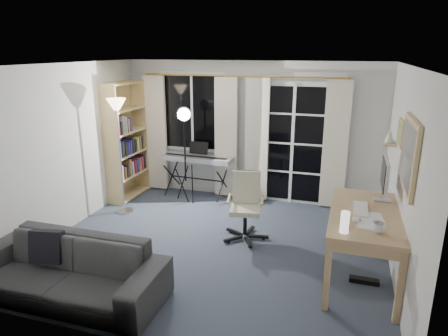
# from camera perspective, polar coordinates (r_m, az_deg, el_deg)

# --- Properties ---
(floor) EXTENTS (4.50, 4.00, 0.02)m
(floor) POSITION_cam_1_polar(r_m,az_deg,el_deg) (5.56, -1.43, -11.15)
(floor) COLOR #313948
(floor) RESTS_ON ground
(window) EXTENTS (1.20, 0.08, 1.40)m
(window) POSITION_cam_1_polar(r_m,az_deg,el_deg) (7.21, -4.48, 7.98)
(window) COLOR white
(window) RESTS_ON floor
(french_door) EXTENTS (1.32, 0.09, 2.11)m
(french_door) POSITION_cam_1_polar(r_m,az_deg,el_deg) (6.86, 9.77, 3.30)
(french_door) COLOR white
(french_door) RESTS_ON floor
(curtains) EXTENTS (3.60, 0.07, 2.13)m
(curtains) POSITION_cam_1_polar(r_m,az_deg,el_deg) (6.92, 2.38, 4.23)
(curtains) COLOR gold
(curtains) RESTS_ON floor
(bookshelf) EXTENTS (0.35, 0.96, 2.06)m
(bookshelf) POSITION_cam_1_polar(r_m,az_deg,el_deg) (7.26, -14.10, 3.36)
(bookshelf) COLOR tan
(bookshelf) RESTS_ON floor
(torchiere_lamp) EXTENTS (0.34, 0.34, 1.86)m
(torchiere_lamp) POSITION_cam_1_polar(r_m,az_deg,el_deg) (6.42, -14.95, 6.36)
(torchiere_lamp) COLOR #B2B2B7
(torchiere_lamp) RESTS_ON floor
(keyboard_piano) EXTENTS (1.31, 0.67, 0.94)m
(keyboard_piano) POSITION_cam_1_polar(r_m,az_deg,el_deg) (7.07, -3.93, 1.26)
(keyboard_piano) COLOR black
(keyboard_piano) RESTS_ON floor
(studio_light) EXTENTS (0.39, 0.39, 1.71)m
(studio_light) POSITION_cam_1_polar(r_m,az_deg,el_deg) (6.67, -5.71, 6.10)
(studio_light) COLOR black
(studio_light) RESTS_ON floor
(office_chair) EXTENTS (0.65, 0.64, 0.94)m
(office_chair) POSITION_cam_1_polar(r_m,az_deg,el_deg) (5.64, 3.15, -4.50)
(office_chair) COLOR black
(office_chair) RESTS_ON floor
(desk) EXTENTS (0.79, 1.55, 0.83)m
(desk) POSITION_cam_1_polar(r_m,az_deg,el_deg) (4.80, 19.49, -7.14)
(desk) COLOR #A37D53
(desk) RESTS_ON floor
(monitor) EXTENTS (0.20, 0.60, 0.52)m
(monitor) POSITION_cam_1_polar(r_m,az_deg,el_deg) (5.10, 21.99, -1.04)
(monitor) COLOR silver
(monitor) RESTS_ON desk
(desk_clutter) EXTENTS (0.49, 0.94, 1.05)m
(desk_clutter) POSITION_cam_1_polar(r_m,az_deg,el_deg) (4.61, 18.58, -9.12)
(desk_clutter) COLOR white
(desk_clutter) RESTS_ON desk
(mug) EXTENTS (0.14, 0.11, 0.14)m
(mug) POSITION_cam_1_polar(r_m,az_deg,el_deg) (4.29, 21.23, -7.78)
(mug) COLOR silver
(mug) RESTS_ON desk
(wall_mirror) EXTENTS (0.04, 0.94, 0.74)m
(wall_mirror) POSITION_cam_1_polar(r_m,az_deg,el_deg) (4.48, 24.90, 1.73)
(wall_mirror) COLOR tan
(wall_mirror) RESTS_ON floor
(framed_print) EXTENTS (0.03, 0.42, 0.32)m
(framed_print) POSITION_cam_1_polar(r_m,az_deg,el_deg) (5.34, 23.89, 4.61)
(framed_print) COLOR tan
(framed_print) RESTS_ON floor
(wall_shelf) EXTENTS (0.16, 0.30, 0.18)m
(wall_shelf) POSITION_cam_1_polar(r_m,az_deg,el_deg) (5.86, 22.51, 3.80)
(wall_shelf) COLOR tan
(wall_shelf) RESTS_ON floor
(sofa) EXTENTS (2.14, 0.63, 0.84)m
(sofa) POSITION_cam_1_polar(r_m,az_deg,el_deg) (4.67, -21.80, -12.25)
(sofa) COLOR #272729
(sofa) RESTS_ON floor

